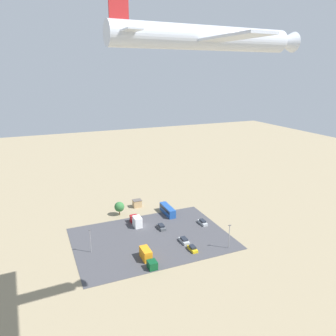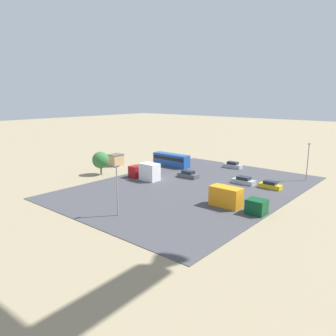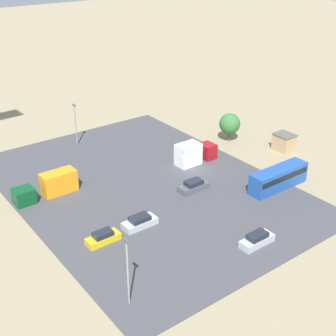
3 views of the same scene
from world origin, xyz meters
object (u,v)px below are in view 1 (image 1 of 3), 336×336
parked_truck_1 (136,221)px  parked_car_3 (161,227)px  parked_truck_0 (148,257)px  parked_car_2 (203,222)px  parked_car_0 (192,248)px  airplane (211,38)px  parked_car_1 (184,240)px  bus (168,210)px  shed_building (137,203)px

parked_truck_1 → parked_car_3: bearing=-39.7°
parked_truck_0 → parked_car_2: bearing=-150.2°
parked_car_0 → parked_car_3: size_ratio=0.91×
parked_truck_0 → parked_truck_1: (-4.18, -23.36, 0.19)m
parked_car_3 → airplane: (11.58, 49.62, 56.44)m
parked_car_0 → parked_truck_1: bearing=114.4°
parked_car_1 → airplane: bearing=68.8°
parked_car_1 → parked_truck_0: (14.43, 5.87, 0.85)m
parked_car_1 → parked_car_3: size_ratio=0.99×
bus → parked_car_1: (3.70, 22.07, -1.07)m
parked_car_0 → parked_truck_0: 14.66m
parked_car_0 → parked_car_2: (-11.59, -14.64, 0.04)m
parked_car_1 → parked_truck_1: 20.30m
parked_car_2 → parked_truck_0: bearing=29.8°
parked_truck_0 → parked_car_1: bearing=-157.9°
shed_building → parked_car_0: (-5.04, 38.80, -0.81)m
parked_truck_0 → airplane: 64.26m
parked_truck_1 → airplane: size_ratio=0.22×
parked_car_1 → parked_car_2: 14.91m
parked_truck_1 → airplane: 78.59m
parked_car_1 → parked_truck_0: 15.60m
parked_car_3 → parked_truck_1: size_ratio=0.65×
bus → parked_car_3: bus is taller
parked_car_1 → bus: bearing=-99.5°
parked_car_3 → parked_car_1: bearing=105.3°
airplane → parked_car_3: bearing=164.5°
parked_car_0 → parked_car_1: size_ratio=0.92×
parked_car_3 → airplane: bearing=76.9°
parked_car_2 → airplane: (26.53, 47.16, 56.44)m
parked_car_2 → airplane: 78.19m
parked_car_1 → parked_car_3: (3.16, -11.59, 0.04)m
parked_car_1 → parked_car_3: bearing=-74.7°
parked_car_1 → parked_truck_1: (10.25, -17.49, 1.04)m
parked_truck_0 → parked_truck_1: size_ratio=1.28×
parked_car_2 → airplane: bearing=60.6°
parked_car_3 → parked_truck_0: 20.80m
bus → parked_truck_0: (18.13, 27.94, -0.22)m
parked_car_0 → parked_truck_0: bearing=-178.6°
bus → parked_car_0: bus is taller
parked_car_3 → parked_truck_0: bearing=57.2°
parked_car_2 → shed_building: bearing=-55.5°
shed_building → airplane: bearing=82.1°
bus → parked_car_2: size_ratio=2.18×
parked_car_3 → parked_truck_1: (7.09, -5.90, 1.00)m
parked_car_1 → parked_car_2: size_ratio=1.00×
parked_truck_1 → airplane: bearing=-94.6°
parked_truck_0 → airplane: airplane is taller
shed_building → parked_car_3: shed_building is taller
parked_car_2 → parked_car_3: size_ratio=0.99×
shed_building → airplane: 91.02m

